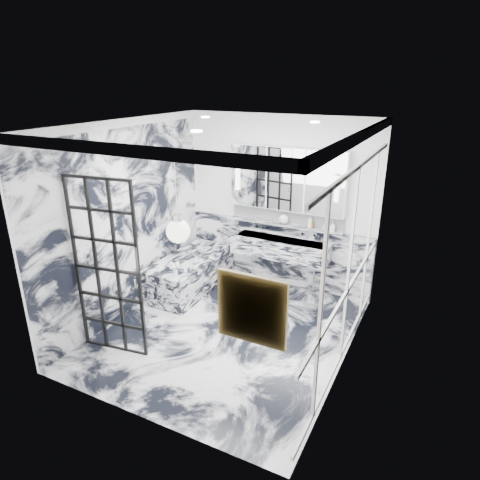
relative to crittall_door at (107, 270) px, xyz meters
The scene contains 25 objects.
floor 1.86m from the crittall_door, 41.78° to the left, with size 3.60×3.60×0.00m, color silver.
ceiling 2.23m from the crittall_door, 41.78° to the left, with size 3.60×3.60×0.00m, color white.
wall_back 3.01m from the crittall_door, 68.38° to the left, with size 3.60×3.60×0.00m, color white.
wall_front 1.40m from the crittall_door, 36.36° to the right, with size 3.60×3.60×0.00m, color white.
wall_left 1.14m from the crittall_door, 116.66° to the left, with size 3.60×3.60×0.00m, color white.
wall_right 2.89m from the crittall_door, 20.04° to the left, with size 3.60×3.60×0.00m, color white.
marble_clad_back 3.03m from the crittall_door, 68.20° to the left, with size 3.18×0.05×1.05m, color silver.
marble_clad_left 1.12m from the crittall_door, 115.96° to the left, with size 0.02×3.56×2.68m, color silver.
panel_molding 2.87m from the crittall_door, 20.18° to the left, with size 0.03×3.40×2.30m, color white.
soap_bottle_a 3.17m from the crittall_door, 58.17° to the left, with size 0.07×0.08×0.19m, color #8C5919.
soap_bottle_b 3.38m from the crittall_door, 52.91° to the left, with size 0.07×0.07×0.16m, color #4C4C51.
soap_bottle_c 3.32m from the crittall_door, 54.28° to the left, with size 0.11×0.11×0.14m, color silver.
face_pot 2.97m from the crittall_door, 65.34° to the left, with size 0.16×0.16×0.16m, color white.
amber_bottle 3.19m from the crittall_door, 57.63° to the left, with size 0.04×0.04×0.10m, color #8C5919.
flower_vase 1.28m from the crittall_door, 82.51° to the left, with size 0.07×0.07×0.12m, color silver.
crittall_door is the anchor object (origin of this frame).
artwork 2.47m from the crittall_door, 18.55° to the right, with size 0.50×0.05×0.50m, color orange.
pendant_light 1.45m from the crittall_door, ahead, with size 0.24×0.24×0.24m, color white.
trough_sink 2.86m from the crittall_door, 63.73° to the left, with size 1.60×0.45×0.30m, color silver.
ledge 2.98m from the crittall_door, 65.13° to the left, with size 1.90×0.14×0.04m, color silver.
subway_tile 3.04m from the crittall_door, 65.62° to the left, with size 1.90×0.03×0.23m, color white.
mirror_cabinet 3.07m from the crittall_door, 65.17° to the left, with size 1.90×0.16×1.00m, color white.
sconce_left 2.73m from the crittall_door, 80.57° to the left, with size 0.07×0.07×0.40m, color white.
sconce_right 3.40m from the crittall_door, 51.59° to the left, with size 0.07×0.07×0.40m, color white.
bathtub 2.07m from the crittall_door, 92.14° to the left, with size 0.75×1.65×0.55m, color silver.
Camera 1 is at (2.46, -4.46, 3.30)m, focal length 32.00 mm.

